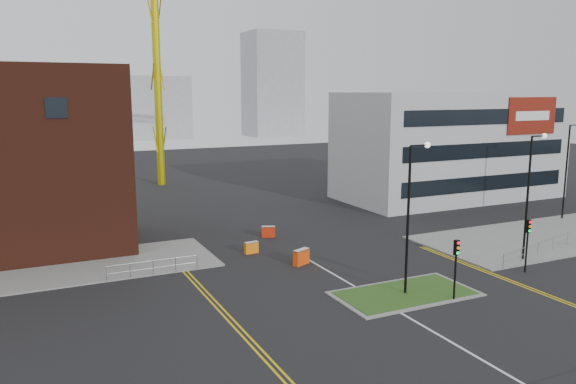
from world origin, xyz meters
name	(u,v)px	position (x,y,z in m)	size (l,w,h in m)	color
ground	(476,357)	(0.00, 0.00, 0.00)	(200.00, 200.00, 0.00)	black
pavement_left	(4,276)	(-20.00, 22.00, 0.06)	(28.00, 8.00, 0.12)	slate
pavement_right	(553,235)	(22.00, 14.00, 0.06)	(24.00, 10.00, 0.12)	slate
island_kerb	(405,294)	(2.00, 8.00, 0.04)	(8.60, 4.60, 0.08)	slate
grass_island	(405,293)	(2.00, 8.00, 0.06)	(8.00, 4.00, 0.12)	#234617
office_block	(449,145)	(26.01, 31.97, 6.00)	(25.00, 12.20, 12.00)	#ABADB0
streetlamp_island	(411,206)	(2.22, 8.00, 5.41)	(1.46, 0.36, 9.18)	black
streetlamp_right_near	(530,187)	(14.22, 10.00, 5.41)	(1.46, 0.36, 9.18)	black
streetlamp_right_far	(568,163)	(28.22, 18.00, 5.41)	(1.46, 0.36, 9.18)	black
traffic_light_island	(456,258)	(4.00, 5.98, 2.57)	(0.28, 0.33, 3.65)	black
traffic_light_right	(528,235)	(12.00, 7.98, 2.57)	(0.28, 0.33, 3.65)	black
railing_left	(153,265)	(-11.00, 18.00, 0.74)	(6.05, 0.05, 1.10)	gray
railing_right	(567,236)	(20.50, 11.50, 0.78)	(19.05, 5.05, 1.10)	gray
centre_line	(447,339)	(0.00, 2.00, 0.01)	(0.15, 30.00, 0.01)	silver
yellow_left_a	(221,313)	(-9.00, 10.00, 0.01)	(0.12, 24.00, 0.01)	gold
yellow_left_b	(226,312)	(-8.70, 10.00, 0.01)	(0.12, 24.00, 0.01)	gold
yellow_right_a	(522,286)	(9.50, 6.00, 0.01)	(0.12, 20.00, 0.01)	gold
yellow_right_b	(525,286)	(9.80, 6.00, 0.01)	(0.12, 20.00, 0.01)	gold
skyline_b	(141,108)	(10.00, 130.00, 8.00)	(24.00, 12.00, 16.00)	gray
skyline_c	(273,85)	(45.00, 125.00, 14.00)	(14.00, 12.00, 28.00)	gray
skyline_d	(63,115)	(-8.00, 140.00, 6.00)	(30.00, 12.00, 12.00)	gray
barrier_left	(301,256)	(-1.00, 16.00, 0.61)	(1.39, 0.95, 1.12)	#F1460D
barrier_mid	(251,247)	(-3.15, 20.14, 0.49)	(1.09, 0.46, 0.89)	orange
barrier_right	(268,231)	(-0.07, 24.00, 0.51)	(1.18, 0.75, 0.94)	red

